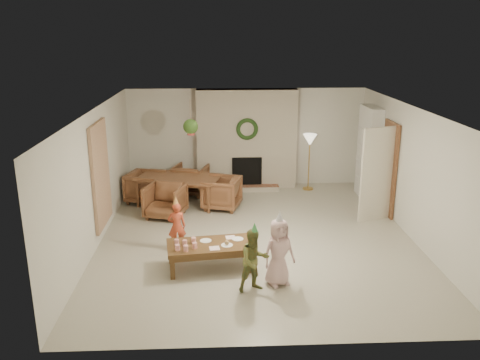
{
  "coord_description": "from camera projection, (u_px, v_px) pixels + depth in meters",
  "views": [
    {
      "loc": [
        -0.73,
        -8.94,
        3.87
      ],
      "look_at": [
        -0.3,
        0.4,
        1.05
      ],
      "focal_mm": 37.1,
      "sensor_mm": 36.0,
      "label": 1
    }
  ],
  "objects": [
    {
      "name": "door_frame",
      "position": [
        389.0,
        169.0,
        10.69
      ],
      "size": [
        0.05,
        0.86,
        2.04
      ],
      "primitive_type": "cube",
      "color": "brown",
      "rests_on": "floor"
    },
    {
      "name": "coffee_table_top",
      "position": [
        210.0,
        246.0,
        8.33
      ],
      "size": [
        1.51,
        0.89,
        0.07
      ],
      "primitive_type": "cube",
      "rotation": [
        0.0,
        0.0,
        0.13
      ],
      "color": "brown",
      "rests_on": "floor"
    },
    {
      "name": "door_leaf",
      "position": [
        377.0,
        175.0,
        10.31
      ],
      "size": [
        0.77,
        0.32,
        2.0
      ],
      "primitive_type": "cube",
      "rotation": [
        0.0,
        0.0,
        -1.22
      ],
      "color": "beige",
      "rests_on": "floor"
    },
    {
      "name": "bookshelf_shelf_b",
      "position": [
        367.0,
        163.0,
        11.78
      ],
      "size": [
        0.3,
        0.92,
        0.03
      ],
      "primitive_type": "cube",
      "color": "white",
      "rests_on": "bookshelf_carcass"
    },
    {
      "name": "child_red",
      "position": [
        177.0,
        226.0,
        9.03
      ],
      "size": [
        0.36,
        0.26,
        0.91
      ],
      "primitive_type": "imported",
      "rotation": [
        0.0,
        0.0,
        3.27
      ],
      "color": "#BB4328",
      "rests_on": "floor"
    },
    {
      "name": "books_row_lower",
      "position": [
        367.0,
        176.0,
        11.71
      ],
      "size": [
        0.2,
        0.4,
        0.24
      ],
      "primitive_type": "cube",
      "color": "#AA2F1F",
      "rests_on": "bookshelf_shelf_a"
    },
    {
      "name": "fireplace_firebox",
      "position": [
        247.0,
        172.0,
        12.56
      ],
      "size": [
        0.75,
        0.12,
        0.75
      ],
      "primitive_type": "cube",
      "color": "black",
      "rests_on": "floor"
    },
    {
      "name": "dining_chair_near",
      "position": [
        165.0,
        201.0,
        10.65
      ],
      "size": [
        0.97,
        0.98,
        0.73
      ],
      "primitive_type": "imported",
      "rotation": [
        0.0,
        0.0,
        -0.28
      ],
      "color": "brown",
      "rests_on": "floor"
    },
    {
      "name": "napkin_left",
      "position": [
        215.0,
        248.0,
        8.15
      ],
      "size": [
        0.18,
        0.18,
        0.01
      ],
      "primitive_type": "cube",
      "rotation": [
        0.0,
        0.0,
        0.13
      ],
      "color": "#FAB8C2",
      "rests_on": "coffee_table_top"
    },
    {
      "name": "bookshelf_shelf_d",
      "position": [
        370.0,
        130.0,
        11.55
      ],
      "size": [
        0.3,
        0.92,
        0.03
      ],
      "primitive_type": "cube",
      "color": "white",
      "rests_on": "bookshelf_carcass"
    },
    {
      "name": "dining_chair_left",
      "position": [
        146.0,
        187.0,
        11.6
      ],
      "size": [
        0.98,
        0.97,
        0.73
      ],
      "primitive_type": "imported",
      "rotation": [
        0.0,
        0.0,
        1.29
      ],
      "color": "brown",
      "rests_on": "floor"
    },
    {
      "name": "books_row_mid",
      "position": [
        366.0,
        157.0,
        11.79
      ],
      "size": [
        0.2,
        0.44,
        0.24
      ],
      "primitive_type": "cube",
      "color": "#293998",
      "rests_on": "bookshelf_shelf_b"
    },
    {
      "name": "books_row_upper",
      "position": [
        369.0,
        142.0,
        11.53
      ],
      "size": [
        0.2,
        0.36,
        0.22
      ],
      "primitive_type": "cube",
      "color": "#BC7A28",
      "rests_on": "bookshelf_shelf_c"
    },
    {
      "name": "curtain_panel",
      "position": [
        101.0,
        175.0,
        9.4
      ],
      "size": [
        0.06,
        1.2,
        2.0
      ],
      "primitive_type": "cube",
      "color": "#C4AC8B",
      "rests_on": "wall_left"
    },
    {
      "name": "floor_lamp_post",
      "position": [
        309.0,
        164.0,
        12.45
      ],
      "size": [
        0.03,
        0.03,
        1.28
      ],
      "primitive_type": "cylinder",
      "color": "gold",
      "rests_on": "floor"
    },
    {
      "name": "dining_chair_far",
      "position": [
        190.0,
        180.0,
        12.18
      ],
      "size": [
        0.97,
        0.98,
        0.73
      ],
      "primitive_type": "imported",
      "rotation": [
        0.0,
        0.0,
        2.86
      ],
      "color": "brown",
      "rests_on": "floor"
    },
    {
      "name": "coffee_table_apron",
      "position": [
        210.0,
        250.0,
        8.36
      ],
      "size": [
        1.38,
        0.77,
        0.09
      ],
      "primitive_type": "cube",
      "rotation": [
        0.0,
        0.0,
        0.13
      ],
      "color": "brown",
      "rests_on": "floor"
    },
    {
      "name": "floor_lamp_base",
      "position": [
        308.0,
        188.0,
        12.64
      ],
      "size": [
        0.27,
        0.27,
        0.03
      ],
      "primitive_type": "cylinder",
      "color": "gold",
      "rests_on": "floor"
    },
    {
      "name": "plate_b",
      "position": [
        227.0,
        245.0,
        8.27
      ],
      "size": [
        0.22,
        0.22,
        0.01
      ],
      "primitive_type": "cylinder",
      "rotation": [
        0.0,
        0.0,
        0.13
      ],
      "color": "white",
      "rests_on": "coffee_table_top"
    },
    {
      "name": "fireplace_hearth",
      "position": [
        247.0,
        188.0,
        12.51
      ],
      "size": [
        1.6,
        0.3,
        0.12
      ],
      "primitive_type": "cube",
      "color": "brown",
      "rests_on": "floor"
    },
    {
      "name": "fireplace_wreath",
      "position": [
        247.0,
        129.0,
        12.19
      ],
      "size": [
        0.54,
        0.1,
        0.54
      ],
      "primitive_type": "torus",
      "rotation": [
        1.57,
        0.0,
        0.0
      ],
      "color": "#1A3815",
      "rests_on": "fireplace_mass"
    },
    {
      "name": "floor",
      "position": [
        256.0,
        237.0,
        9.7
      ],
      "size": [
        7.0,
        7.0,
        0.0
      ],
      "primitive_type": "plane",
      "color": "#B7B29E",
      "rests_on": "ground"
    },
    {
      "name": "hanging_plant_pot",
      "position": [
        191.0,
        132.0,
        10.56
      ],
      "size": [
        0.16,
        0.16,
        0.12
      ],
      "primitive_type": "cylinder",
      "color": "#9F3933",
      "rests_on": "hanging_plant_cord"
    },
    {
      "name": "napkin_right",
      "position": [
        231.0,
        237.0,
        8.57
      ],
      "size": [
        0.18,
        0.18,
        0.01
      ],
      "primitive_type": "cube",
      "rotation": [
        0.0,
        0.0,
        0.13
      ],
      "color": "#FAB8C2",
      "rests_on": "coffee_table_top"
    },
    {
      "name": "cup_e",
      "position": [
        195.0,
        245.0,
        8.14
      ],
      "size": [
        0.09,
        0.09,
        0.1
      ],
      "primitive_type": "cylinder",
      "rotation": [
        0.0,
        0.0,
        0.13
      ],
      "color": "white",
      "rests_on": "coffee_table_top"
    },
    {
      "name": "dining_table",
      "position": [
        179.0,
        191.0,
        11.43
      ],
      "size": [
        2.09,
        1.53,
        0.66
      ],
      "primitive_type": "imported",
      "rotation": [
        0.0,
        0.0,
        -0.28
      ],
      "color": "brown",
      "rests_on": "floor"
    },
    {
      "name": "coffee_leg_br",
      "position": [
        244.0,
        248.0,
        8.78
      ],
      "size": [
        0.09,
        0.09,
        0.37
      ],
      "primitive_type": "cube",
      "rotation": [
        0.0,
        0.0,
        0.13
      ],
      "color": "brown",
      "rests_on": "floor"
    },
    {
      "name": "wall_right",
      "position": [
        413.0,
        174.0,
        9.47
      ],
      "size": [
        0.0,
        7.0,
        7.0
      ],
      "primitive_type": "plane",
      "rotation": [
        1.57,
        0.0,
        -1.57
      ],
      "color": "silver",
      "rests_on": "floor"
    },
    {
      "name": "cup_f",
      "position": [
        194.0,
        240.0,
        8.35
      ],
      "size": [
        0.09,
        0.09,
        0.1
      ],
      "primitive_type": "cylinder",
      "rotation": [
        0.0,
        0.0,
        0.13
      ],
      "color": "white",
      "rests_on": "coffee_table_top"
    },
    {
      "name": "cup_c",
      "position": [
        186.0,
        248.0,
        8.03
      ],
      "size": [
        0.09,
        0.09,
        0.1
      ],
      "primitive_type": "cylinder",
      "rotation": [
        0.0,
        0.0,
        0.13
      ],
      "color": "white",
      "rests_on": "coffee_table_top"
    },
    {
      "name": "coffee_leg_fr",
      "position": [
        251.0,
        262.0,
        8.23
      ],
      "size": [
        0.09,
        0.09,
        0.37
      ],
      "primitive_type": "cube",
      "rotation": [
        0.0,
        0.0,
        0.13
      ],
      "color": "brown",
      "rests_on": "floor"
    },
    {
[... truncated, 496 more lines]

